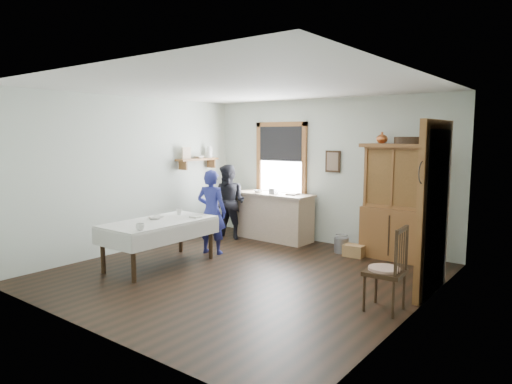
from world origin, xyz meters
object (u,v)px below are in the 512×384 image
Objects in this scene: wicker_basket at (354,251)px; dining_table at (160,243)px; spindle_chair at (385,268)px; china_hutch at (395,202)px; woman_blue at (212,215)px; pail at (341,245)px; work_counter at (274,216)px; figure_dark at (229,205)px.

dining_table is at bearing -133.16° from wicker_basket.
dining_table is 1.77× the size of spindle_chair.
china_hutch reaches higher than woman_blue.
pail is at bearing -158.32° from woman_blue.
wicker_basket is (1.83, -0.24, -0.36)m from work_counter.
china_hutch is 2.45m from spindle_chair.
work_counter reaches higher than pail.
dining_table is at bearing 65.43° from woman_blue.
china_hutch is 3.17m from figure_dark.
pail is (-1.60, 2.09, -0.37)m from spindle_chair.
dining_table is at bearing -127.95° from pail.
dining_table is 5.29× the size of wicker_basket.
china_hutch reaches higher than dining_table.
wicker_basket is (2.19, 2.34, -0.26)m from dining_table.
dining_table is 3.52m from spindle_chair.
woman_blue is (-2.05, -1.30, 0.57)m from wicker_basket.
pail is 2.34m from figure_dark.
dining_table is at bearing -95.89° from work_counter.
work_counter is at bearing 27.63° from figure_dark.
figure_dark is at bearing 99.48° from dining_table.
woman_blue reaches higher than dining_table.
china_hutch is 7.11× the size of pail.
work_counter is 1.58× the size of spindle_chair.
china_hutch is (2.39, 0.06, 0.49)m from work_counter.
spindle_chair is at bearing 151.53° from woman_blue.
spindle_chair is (3.50, 0.35, 0.15)m from dining_table.
figure_dark is at bearing -168.46° from china_hutch.
pail is at bearing 160.83° from wicker_basket.
figure_dark is (-0.49, 1.02, 0.01)m from woman_blue.
work_counter is 1.56m from woman_blue.
woman_blue reaches higher than pail.
dining_table is (-2.76, -2.63, -0.59)m from china_hutch.
work_counter is 1.17× the size of figure_dark.
china_hutch is 3.07m from woman_blue.
dining_table is 1.33× the size of woman_blue.
china_hutch is 3.86m from dining_table.
dining_table is at bearing -135.16° from china_hutch.
work_counter is 5.98× the size of pail.
work_counter is at bearing 81.91° from dining_table.
wicker_basket is at bearing -19.17° from pail.
figure_dark is at bearing -81.28° from woman_blue.
china_hutch is 5.62× the size of wicker_basket.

